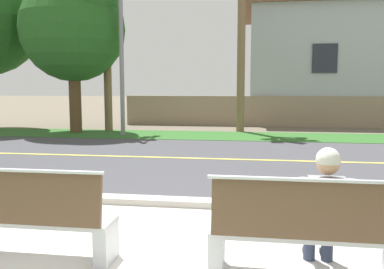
{
  "coord_description": "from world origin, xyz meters",
  "views": [
    {
      "loc": [
        0.9,
        -3.62,
        1.8
      ],
      "look_at": [
        -0.13,
        3.23,
        1.0
      ],
      "focal_mm": 38.15,
      "sensor_mm": 36.0,
      "label": 1
    }
  ],
  "objects_px": {
    "bench_left": "(26,219)",
    "bench_right": "(306,233)",
    "seated_person_grey": "(325,206)",
    "streetlamp": "(123,35)",
    "shade_tree_left": "(75,21)"
  },
  "relations": [
    {
      "from": "bench_right",
      "to": "streetlamp",
      "type": "xyz_separation_m",
      "value": [
        -5.34,
        11.12,
        3.29
      ]
    },
    {
      "from": "shade_tree_left",
      "to": "seated_person_grey",
      "type": "bearing_deg",
      "value": -56.26
    },
    {
      "from": "bench_left",
      "to": "bench_right",
      "type": "relative_size",
      "value": 1.0
    },
    {
      "from": "bench_right",
      "to": "seated_person_grey",
      "type": "bearing_deg",
      "value": 41.98
    },
    {
      "from": "seated_person_grey",
      "to": "streetlamp",
      "type": "relative_size",
      "value": 0.19
    },
    {
      "from": "bench_left",
      "to": "shade_tree_left",
      "type": "bearing_deg",
      "value": 111.71
    },
    {
      "from": "bench_left",
      "to": "shade_tree_left",
      "type": "relative_size",
      "value": 0.27
    },
    {
      "from": "seated_person_grey",
      "to": "streetlamp",
      "type": "distance_m",
      "value": 12.64
    },
    {
      "from": "bench_right",
      "to": "shade_tree_left",
      "type": "xyz_separation_m",
      "value": [
        -7.39,
        11.52,
        3.88
      ]
    },
    {
      "from": "bench_left",
      "to": "streetlamp",
      "type": "xyz_separation_m",
      "value": [
        -2.54,
        11.12,
        3.29
      ]
    },
    {
      "from": "seated_person_grey",
      "to": "bench_right",
      "type": "bearing_deg",
      "value": -138.02
    },
    {
      "from": "seated_person_grey",
      "to": "bench_left",
      "type": "bearing_deg",
      "value": -176.74
    },
    {
      "from": "bench_right",
      "to": "bench_left",
      "type": "bearing_deg",
      "value": 180.0
    },
    {
      "from": "bench_left",
      "to": "seated_person_grey",
      "type": "xyz_separation_m",
      "value": [
        2.99,
        0.17,
        0.22
      ]
    },
    {
      "from": "streetlamp",
      "to": "bench_right",
      "type": "bearing_deg",
      "value": -64.34
    }
  ]
}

